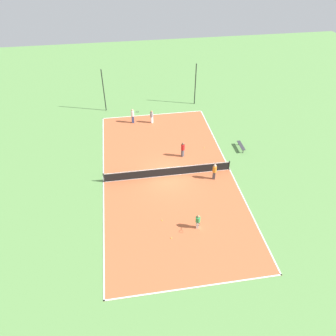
# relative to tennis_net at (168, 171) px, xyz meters

# --- Properties ---
(ground_plane) EXTENTS (80.00, 80.00, 0.00)m
(ground_plane) POSITION_rel_tennis_net_xyz_m (0.00, 0.00, -0.51)
(ground_plane) COLOR #60934C
(court_surface) EXTENTS (11.95, 23.26, 0.02)m
(court_surface) POSITION_rel_tennis_net_xyz_m (0.00, 0.00, -0.50)
(court_surface) COLOR #C66038
(court_surface) RESTS_ON ground_plane
(tennis_net) EXTENTS (11.75, 0.10, 0.97)m
(tennis_net) POSITION_rel_tennis_net_xyz_m (0.00, 0.00, 0.00)
(tennis_net) COLOR black
(tennis_net) RESTS_ON court_surface
(bench) EXTENTS (0.36, 1.73, 0.45)m
(bench) POSITION_rel_tennis_net_xyz_m (8.07, 3.10, -0.12)
(bench) COLOR #333338
(bench) RESTS_ON ground_plane
(player_far_white) EXTENTS (0.96, 0.41, 1.74)m
(player_far_white) POSITION_rel_tennis_net_xyz_m (-2.48, 10.07, 0.51)
(player_far_white) COLOR navy
(player_far_white) RESTS_ON court_surface
(player_coach_red) EXTENTS (0.50, 0.50, 1.62)m
(player_coach_red) POSITION_rel_tennis_net_xyz_m (1.91, 2.75, 0.43)
(player_coach_red) COLOR #4C4C51
(player_coach_red) RESTS_ON court_surface
(player_baseline_gray) EXTENTS (0.50, 0.50, 1.56)m
(player_baseline_gray) POSITION_rel_tennis_net_xyz_m (-0.34, 9.73, 0.39)
(player_baseline_gray) COLOR white
(player_baseline_gray) RESTS_ON court_surface
(player_center_orange) EXTENTS (0.48, 0.48, 1.65)m
(player_center_orange) POSITION_rel_tennis_net_xyz_m (4.06, -1.13, 0.45)
(player_center_orange) COLOR #4C4C51
(player_center_orange) RESTS_ON court_surface
(player_far_green) EXTENTS (0.56, 0.99, 1.36)m
(player_far_green) POSITION_rel_tennis_net_xyz_m (1.26, -6.63, 0.27)
(player_far_green) COLOR white
(player_far_green) RESTS_ON court_surface
(tennis_ball_far_baseline) EXTENTS (0.07, 0.07, 0.07)m
(tennis_ball_far_baseline) POSITION_rel_tennis_net_xyz_m (-0.91, -7.34, -0.46)
(tennis_ball_far_baseline) COLOR #CCE033
(tennis_ball_far_baseline) RESTS_ON court_surface
(tennis_ball_right_alley) EXTENTS (0.07, 0.07, 0.07)m
(tennis_ball_right_alley) POSITION_rel_tennis_net_xyz_m (-1.35, -5.47, -0.46)
(tennis_ball_right_alley) COLOR #CCE033
(tennis_ball_right_alley) RESTS_ON court_surface
(tennis_ball_near_net) EXTENTS (0.07, 0.07, 0.07)m
(tennis_ball_near_net) POSITION_rel_tennis_net_xyz_m (4.39, 3.80, -0.46)
(tennis_ball_near_net) COLOR #CCE033
(tennis_ball_near_net) RESTS_ON court_surface
(fence_post_back_left) EXTENTS (0.12, 0.12, 5.19)m
(fence_post_back_left) POSITION_rel_tennis_net_xyz_m (-5.54, 13.59, 2.08)
(fence_post_back_left) COLOR black
(fence_post_back_left) RESTS_ON ground_plane
(fence_post_back_right) EXTENTS (0.12, 0.12, 5.19)m
(fence_post_back_right) POSITION_rel_tennis_net_xyz_m (5.54, 13.59, 2.08)
(fence_post_back_right) COLOR black
(fence_post_back_right) RESTS_ON ground_plane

